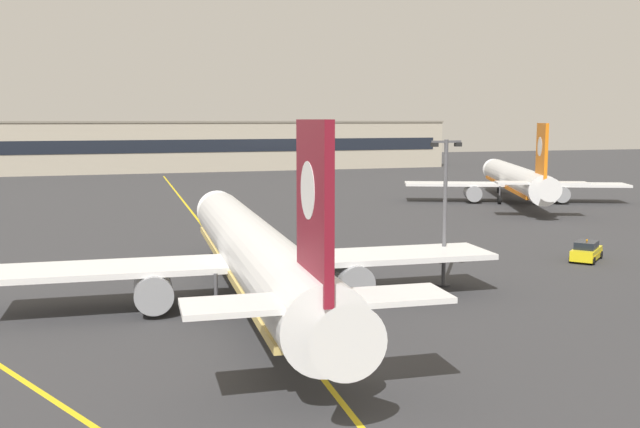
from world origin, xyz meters
name	(u,v)px	position (x,y,z in m)	size (l,w,h in m)	color
ground_plane	(341,366)	(0.00, 0.00, 0.00)	(400.00, 400.00, 0.00)	#353538
taxiway_centreline	(225,254)	(0.00, 30.00, 0.00)	(0.30, 180.00, 0.01)	yellow
taxiway_lead_in_stripe	(29,384)	(-14.00, 2.00, 0.00)	(0.30, 60.00, 0.01)	yellow
airliner_foreground	(254,253)	(-1.44, 12.22, 3.37)	(32.24, 41.52, 11.65)	white
airliner_background	(516,180)	(46.00, 55.84, 3.24)	(30.23, 38.01, 11.22)	white
apron_lamp_post	(445,210)	(12.44, 13.41, 5.42)	(2.24, 0.90, 10.28)	#515156
service_car_second	(586,252)	(28.02, 17.90, 0.77)	(4.36, 4.10, 1.79)	yellow
safety_cone_by_nose_gear	(229,253)	(0.18, 29.13, 0.26)	(0.44, 0.44, 0.55)	orange
terminal_building	(182,146)	(9.72, 134.03, 5.65)	(125.25, 12.40, 11.29)	#B2A893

